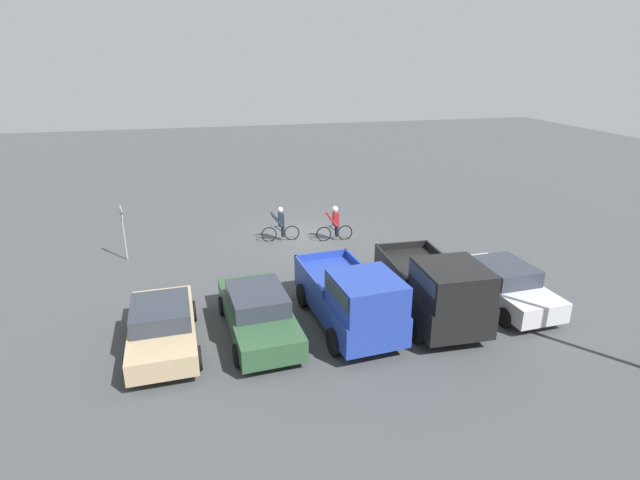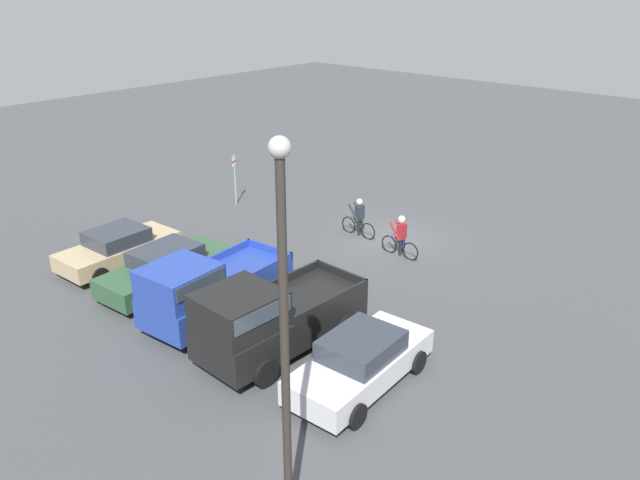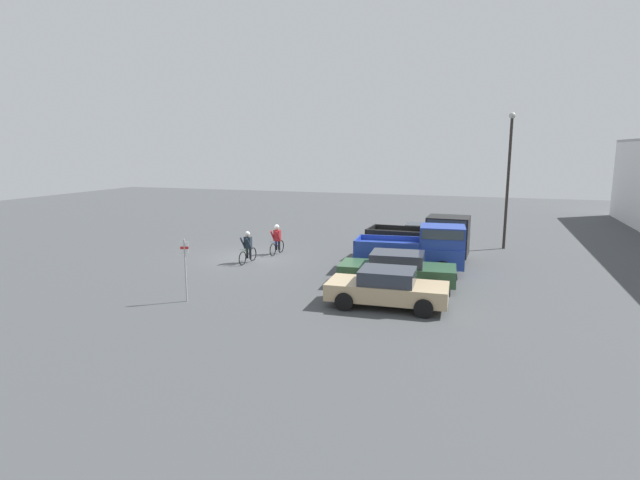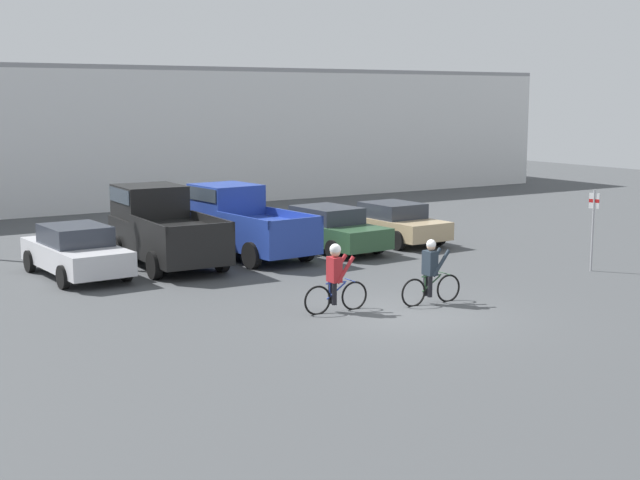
# 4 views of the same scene
# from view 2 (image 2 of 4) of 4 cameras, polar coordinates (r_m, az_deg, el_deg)

# --- Properties ---
(ground_plane) EXTENTS (80.00, 80.00, 0.00)m
(ground_plane) POSITION_cam_2_polar(r_m,az_deg,el_deg) (25.53, 6.19, 0.11)
(ground_plane) COLOR #424447
(sedan_0) EXTENTS (2.13, 4.53, 1.47)m
(sedan_0) POSITION_cam_2_polar(r_m,az_deg,el_deg) (16.38, 3.77, -10.98)
(sedan_0) COLOR silver
(sedan_0) RESTS_ON ground_plane
(pickup_truck_0) EXTENTS (2.39, 5.17, 2.33)m
(pickup_truck_0) POSITION_cam_2_polar(r_m,az_deg,el_deg) (17.41, -4.66, -7.04)
(pickup_truck_0) COLOR black
(pickup_truck_0) RESTS_ON ground_plane
(pickup_truck_1) EXTENTS (2.53, 5.13, 2.22)m
(pickup_truck_1) POSITION_cam_2_polar(r_m,az_deg,el_deg) (19.29, -10.33, -4.34)
(pickup_truck_1) COLOR #233D9E
(pickup_truck_1) RESTS_ON ground_plane
(sedan_1) EXTENTS (2.26, 4.89, 1.46)m
(sedan_1) POSITION_cam_2_polar(r_m,az_deg,el_deg) (21.85, -13.82, -2.47)
(sedan_1) COLOR #2D5133
(sedan_1) RESTS_ON ground_plane
(sedan_2) EXTENTS (2.15, 4.42, 1.40)m
(sedan_2) POSITION_cam_2_polar(r_m,az_deg,el_deg) (23.99, -17.97, -0.65)
(sedan_2) COLOR tan
(sedan_2) RESTS_ON ground_plane
(cyclist_0) EXTENTS (1.77, 0.47, 1.63)m
(cyclist_0) POSITION_cam_2_polar(r_m,az_deg,el_deg) (25.46, 3.57, 2.09)
(cyclist_0) COLOR black
(cyclist_0) RESTS_ON ground_plane
(cyclist_1) EXTENTS (1.72, 0.46, 1.66)m
(cyclist_1) POSITION_cam_2_polar(r_m,az_deg,el_deg) (23.71, 7.39, 0.42)
(cyclist_1) COLOR black
(cyclist_1) RESTS_ON ground_plane
(fire_lane_sign) EXTENTS (0.13, 0.29, 2.39)m
(fire_lane_sign) POSITION_cam_2_polar(r_m,az_deg,el_deg) (29.09, -7.80, 5.94)
(fire_lane_sign) COLOR #9E9EA3
(fire_lane_sign) RESTS_ON ground_plane
(lamppost) EXTENTS (0.36, 0.36, 7.69)m
(lamppost) POSITION_cam_2_polar(r_m,az_deg,el_deg) (10.64, -3.30, -7.72)
(lamppost) COLOR #2D2823
(lamppost) RESTS_ON ground_plane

